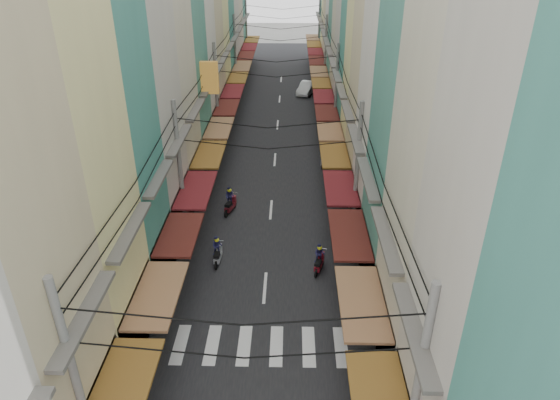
# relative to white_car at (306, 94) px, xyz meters

# --- Properties ---
(ground) EXTENTS (160.00, 160.00, 0.00)m
(ground) POSITION_rel_white_car_xyz_m (-2.93, -32.14, 0.00)
(ground) COLOR slate
(ground) RESTS_ON ground
(road) EXTENTS (10.00, 80.00, 0.02)m
(road) POSITION_rel_white_car_xyz_m (-2.93, -12.14, 0.01)
(road) COLOR black
(road) RESTS_ON ground
(sidewalk_left) EXTENTS (3.00, 80.00, 0.06)m
(sidewalk_left) POSITION_rel_white_car_xyz_m (-9.43, -12.14, 0.03)
(sidewalk_left) COLOR slate
(sidewalk_left) RESTS_ON ground
(sidewalk_right) EXTENTS (3.00, 80.00, 0.06)m
(sidewalk_right) POSITION_rel_white_car_xyz_m (3.57, -12.14, 0.03)
(sidewalk_right) COLOR slate
(sidewalk_right) RESTS_ON ground
(crosswalk) EXTENTS (7.55, 2.40, 0.01)m
(crosswalk) POSITION_rel_white_car_xyz_m (-2.93, -38.14, 0.03)
(crosswalk) COLOR silver
(crosswalk) RESTS_ON ground
(building_row_left) EXTENTS (7.80, 67.67, 23.70)m
(building_row_left) POSITION_rel_white_car_xyz_m (-10.85, -15.58, 9.78)
(building_row_left) COLOR silver
(building_row_left) RESTS_ON ground
(building_row_right) EXTENTS (7.80, 68.98, 22.59)m
(building_row_right) POSITION_rel_white_car_xyz_m (4.98, -15.70, 9.41)
(building_row_right) COLOR teal
(building_row_right) RESTS_ON ground
(utility_poles) EXTENTS (10.20, 66.13, 8.20)m
(utility_poles) POSITION_rel_white_car_xyz_m (-2.93, -17.13, 6.59)
(utility_poles) COLOR slate
(utility_poles) RESTS_ON ground
(white_car) EXTENTS (4.91, 3.05, 1.62)m
(white_car) POSITION_rel_white_car_xyz_m (0.00, 0.00, 0.00)
(white_car) COLOR silver
(white_car) RESTS_ON ground
(bicycle) EXTENTS (1.84, 1.06, 1.19)m
(bicycle) POSITION_rel_white_car_xyz_m (4.57, -29.43, 0.00)
(bicycle) COLOR black
(bicycle) RESTS_ON ground
(moving_scooters) EXTENTS (6.84, 15.09, 1.78)m
(moving_scooters) POSITION_rel_white_car_xyz_m (-3.27, -28.54, 0.51)
(moving_scooters) COLOR black
(moving_scooters) RESTS_ON ground
(parked_scooters) EXTENTS (13.27, 12.53, 1.00)m
(parked_scooters) POSITION_rel_white_car_xyz_m (1.36, -35.86, 0.47)
(parked_scooters) COLOR black
(parked_scooters) RESTS_ON ground
(pedestrians) EXTENTS (13.37, 25.83, 2.20)m
(pedestrians) POSITION_rel_white_car_xyz_m (-7.75, -29.28, 1.05)
(pedestrians) COLOR #29212C
(pedestrians) RESTS_ON ground
(market_umbrella) EXTENTS (2.27, 2.27, 2.39)m
(market_umbrella) POSITION_rel_white_car_xyz_m (4.27, -33.25, 2.11)
(market_umbrella) COLOR #B2B2B7
(market_umbrella) RESTS_ON ground
(traffic_sign) EXTENTS (0.10, 0.62, 2.85)m
(traffic_sign) POSITION_rel_white_car_xyz_m (2.63, -32.60, 2.07)
(traffic_sign) COLOR slate
(traffic_sign) RESTS_ON ground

